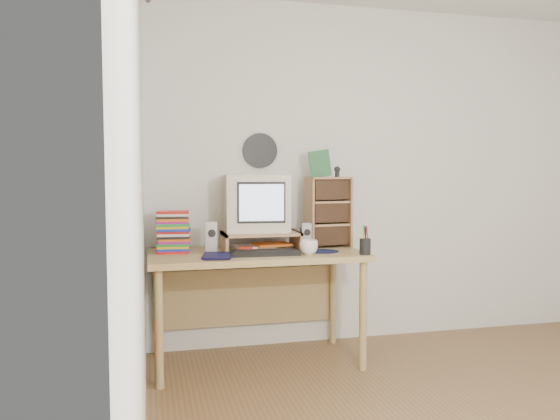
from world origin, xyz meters
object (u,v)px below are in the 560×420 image
crt_monitor (257,203)px  dvd_stack (174,231)px  cd_rack (328,212)px  diary (203,254)px  keyboard (265,253)px  desk (254,270)px  mug (309,247)px

crt_monitor → dvd_stack: bearing=-167.9°
cd_rack → diary: cd_rack is taller
cd_rack → keyboard: bearing=-158.0°
desk → diary: (-0.37, -0.22, 0.16)m
keyboard → mug: (0.28, -0.04, 0.03)m
crt_monitor → keyboard: size_ratio=0.94×
crt_monitor → cd_rack: (0.51, -0.03, -0.07)m
keyboard → dvd_stack: (-0.56, 0.25, 0.13)m
keyboard → dvd_stack: dvd_stack is taller
crt_monitor → mug: size_ratio=3.43×
keyboard → cd_rack: size_ratio=0.89×
diary → keyboard: bearing=11.8°
cd_rack → dvd_stack: bearing=175.5°
desk → cd_rack: (0.54, 0.05, 0.38)m
desk → cd_rack: 0.66m
diary → dvd_stack: bearing=134.2°
crt_monitor → diary: (-0.40, -0.31, -0.29)m
crt_monitor → diary: bearing=-136.2°
desk → diary: size_ratio=6.47×
dvd_stack → diary: dvd_stack is taller
keyboard → dvd_stack: size_ratio=1.50×
keyboard → desk: bearing=100.0°
keyboard → crt_monitor: bearing=91.6°
mug → diary: 0.67m
cd_rack → mug: cd_rack is taller
dvd_stack → diary: 0.32m
cd_rack → diary: (-0.91, -0.28, -0.22)m
desk → diary: bearing=-148.7°
desk → mug: (0.30, -0.26, 0.18)m
desk → diary: 0.46m
mug → desk: bearing=139.7°
mug → dvd_stack: bearing=161.2°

